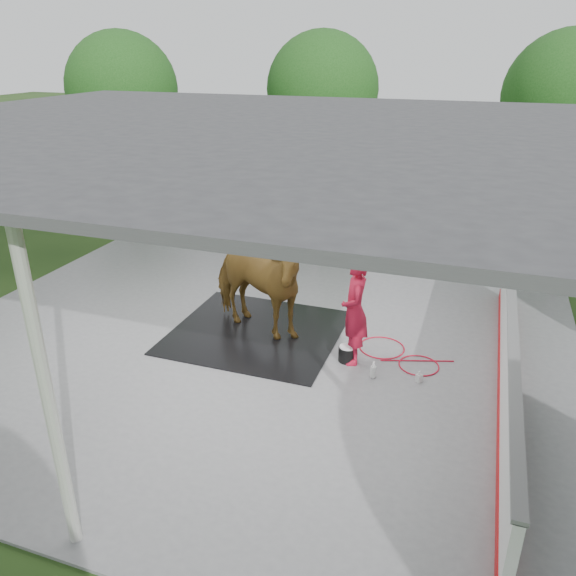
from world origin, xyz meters
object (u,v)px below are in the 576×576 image
(handler, at_px, (355,310))
(wash_bucket, at_px, (347,353))
(dasher_board, at_px, (507,365))
(horse, at_px, (255,284))

(handler, xyz_separation_m, wash_bucket, (-0.09, -0.06, -0.84))
(handler, bearing_deg, wash_bucket, -72.24)
(dasher_board, bearing_deg, wash_bucket, 176.25)
(wash_bucket, bearing_deg, dasher_board, -3.75)
(dasher_board, xyz_separation_m, horse, (-4.56, 0.63, 0.49))
(handler, distance_m, wash_bucket, 0.85)
(horse, bearing_deg, wash_bucket, -84.39)
(handler, bearing_deg, dasher_board, 68.58)
(horse, bearing_deg, handler, -82.28)
(horse, distance_m, handler, 2.07)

